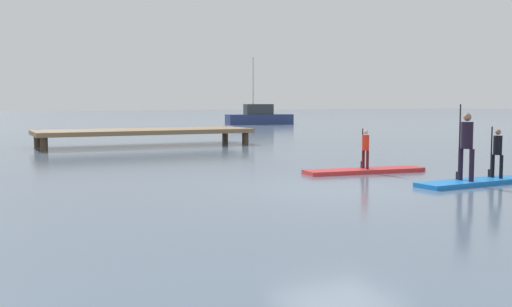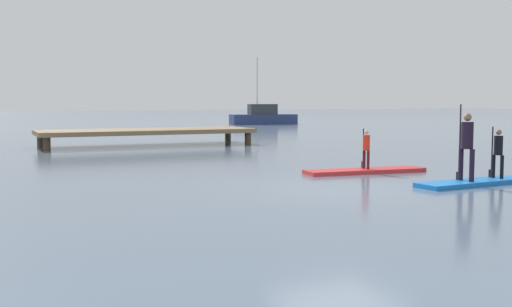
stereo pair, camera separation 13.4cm
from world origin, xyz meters
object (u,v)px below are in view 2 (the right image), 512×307
paddleboard_far (475,182)px  paddler_adult (467,142)px  paddler_child_front (498,151)px  fishing_boat_green_midground (263,117)px  paddleboard_near (366,171)px  paddler_child_solo (366,147)px

paddleboard_far → paddler_adult: paddler_adult is taller
paddler_child_front → fishing_boat_green_midground: size_ratio=0.21×
paddleboard_near → paddler_adult: 3.15m
paddleboard_near → paddleboard_far: 3.07m
paddler_adult → paddler_child_front: bearing=4.0°
paddler_adult → paddler_child_solo: bearing=100.9°
paddler_child_solo → fishing_boat_green_midground: fishing_boat_green_midground is taller
paddler_child_front → fishing_boat_green_midground: 36.49m
paddler_adult → fishing_boat_green_midground: bearing=71.2°
paddleboard_far → fishing_boat_green_midground: 36.78m
fishing_boat_green_midground → paddler_adult: bearing=-108.8°
paddleboard_near → paddler_child_front: 3.37m
paddler_adult → fishing_boat_green_midground: fishing_boat_green_midground is taller
paddler_child_solo → paddler_adult: paddler_adult is taller
paddler_child_solo → paddler_child_front: size_ratio=0.89×
paddleboard_near → paddler_child_front: paddler_child_front is taller
paddleboard_near → paddler_child_front: size_ratio=2.88×
paddleboard_near → fishing_boat_green_midground: size_ratio=0.60×
paddler_child_solo → paddler_child_front: paddler_child_front is taller
paddler_child_solo → paddleboard_far: size_ratio=0.34×
paddleboard_far → paddler_child_front: size_ratio=2.64×
paddler_child_front → fishing_boat_green_midground: (10.85, 34.84, -0.11)m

